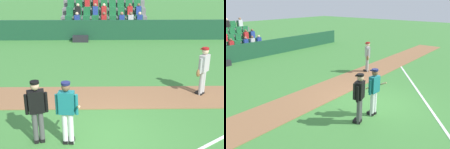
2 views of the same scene
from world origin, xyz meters
The scene contains 7 objects.
ground_plane centered at (0.00, 0.00, 0.00)m, with size 80.00×80.00×0.00m, color #42843A.
infield_dirt_path centered at (0.00, 2.45, 0.01)m, with size 28.00×1.87×0.03m, color #936642.
foul_line_chalk centered at (3.00, -0.50, 0.01)m, with size 12.00×0.10×0.01m, color white.
dugout_fence centered at (0.00, 10.74, 0.59)m, with size 20.00×0.16×1.18m, color #19472D.
batter_teal_jersey centered at (-0.85, -0.46, 0.97)m, with size 0.67×0.79×1.76m.
umpire_home_plate centered at (-1.65, -0.37, 1.00)m, with size 0.57×0.38×1.76m.
runner_grey_jersey centered at (3.54, 2.63, 0.96)m, with size 0.55×0.51×1.76m.
Camera 2 is at (-7.51, -4.30, 4.02)m, focal length 36.60 mm.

